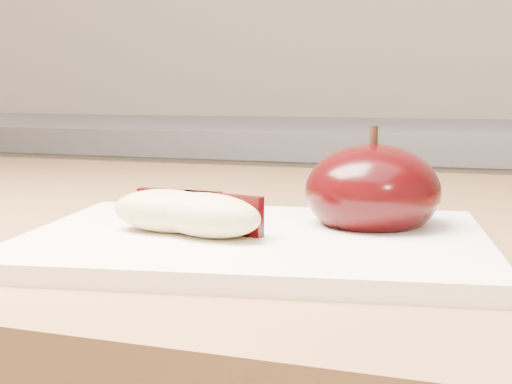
% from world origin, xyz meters
% --- Properties ---
extents(cutting_board, '(0.31, 0.25, 0.01)m').
position_xyz_m(cutting_board, '(-0.05, 0.35, 0.91)').
color(cutting_board, white).
rests_on(cutting_board, island_counter).
extents(apple_half, '(0.09, 0.09, 0.07)m').
position_xyz_m(apple_half, '(0.01, 0.40, 0.93)').
color(apple_half, black).
rests_on(apple_half, cutting_board).
extents(apple_wedge_a, '(0.07, 0.04, 0.03)m').
position_xyz_m(apple_wedge_a, '(-0.10, 0.34, 0.92)').
color(apple_wedge_a, beige).
rests_on(apple_wedge_a, cutting_board).
extents(apple_wedge_b, '(0.08, 0.05, 0.03)m').
position_xyz_m(apple_wedge_b, '(-0.07, 0.33, 0.92)').
color(apple_wedge_b, beige).
rests_on(apple_wedge_b, cutting_board).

